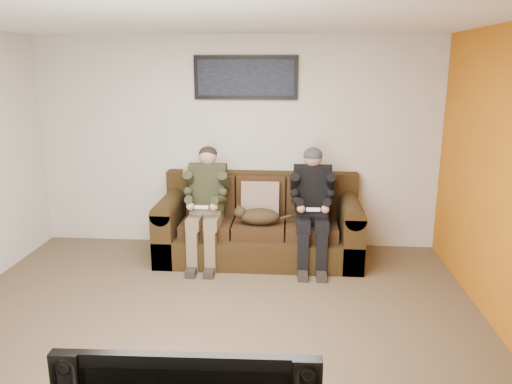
# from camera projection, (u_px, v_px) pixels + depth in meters

# --- Properties ---
(floor) EXTENTS (5.00, 5.00, 0.00)m
(floor) POSITION_uv_depth(u_px,v_px,m) (209.00, 331.00, 4.34)
(floor) COLOR brown
(floor) RESTS_ON ground
(ceiling) EXTENTS (5.00, 5.00, 0.00)m
(ceiling) POSITION_uv_depth(u_px,v_px,m) (201.00, 16.00, 3.70)
(ceiling) COLOR silver
(ceiling) RESTS_ON ground
(wall_back) EXTENTS (5.00, 0.00, 5.00)m
(wall_back) POSITION_uv_depth(u_px,v_px,m) (237.00, 143.00, 6.20)
(wall_back) COLOR beige
(wall_back) RESTS_ON ground
(wall_front) EXTENTS (5.00, 0.00, 5.00)m
(wall_front) POSITION_uv_depth(u_px,v_px,m) (99.00, 328.00, 1.85)
(wall_front) COLOR beige
(wall_front) RESTS_ON ground
(sofa) EXTENTS (2.36, 1.02, 0.97)m
(sofa) POSITION_uv_depth(u_px,v_px,m) (260.00, 226.00, 6.00)
(sofa) COLOR #30200E
(sofa) RESTS_ON ground
(throw_pillow) EXTENTS (0.45, 0.22, 0.45)m
(throw_pillow) POSITION_uv_depth(u_px,v_px,m) (260.00, 199.00, 5.97)
(throw_pillow) COLOR #8B6D5B
(throw_pillow) RESTS_ON sofa
(throw_blanket) EXTENTS (0.48, 0.24, 0.09)m
(throw_blanket) POSITION_uv_depth(u_px,v_px,m) (204.00, 171.00, 6.19)
(throw_blanket) COLOR tan
(throw_blanket) RESTS_ON sofa
(person_left) EXTENTS (0.51, 0.87, 1.33)m
(person_left) POSITION_uv_depth(u_px,v_px,m) (206.00, 198.00, 5.76)
(person_left) COLOR brown
(person_left) RESTS_ON sofa
(person_right) EXTENTS (0.51, 0.86, 1.34)m
(person_right) POSITION_uv_depth(u_px,v_px,m) (312.00, 200.00, 5.67)
(person_right) COLOR black
(person_right) RESTS_ON sofa
(cat) EXTENTS (0.66, 0.26, 0.24)m
(cat) POSITION_uv_depth(u_px,v_px,m) (258.00, 216.00, 5.69)
(cat) COLOR #42311A
(cat) RESTS_ON sofa
(framed_poster) EXTENTS (1.25, 0.05, 0.52)m
(framed_poster) POSITION_uv_depth(u_px,v_px,m) (246.00, 78.00, 5.96)
(framed_poster) COLOR black
(framed_poster) RESTS_ON wall_back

